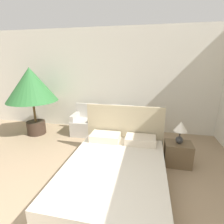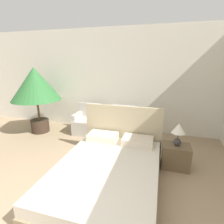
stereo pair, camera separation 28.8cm
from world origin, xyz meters
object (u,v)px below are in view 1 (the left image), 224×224
(armchair_near_window_right, at_px, (120,127))
(table_lamp, at_px, (180,129))
(armchair_near_window_left, at_px, (85,125))
(potted_palm, at_px, (31,87))
(nightstand, at_px, (178,154))
(bed, at_px, (116,170))
(side_table, at_px, (102,126))

(armchair_near_window_right, xyz_separation_m, table_lamp, (1.33, -1.12, 0.49))
(armchair_near_window_left, distance_m, armchair_near_window_right, 1.02)
(armchair_near_window_left, distance_m, potted_palm, 1.76)
(potted_palm, relative_size, nightstand, 3.63)
(bed, distance_m, armchair_near_window_left, 2.29)
(armchair_near_window_left, bearing_deg, table_lamp, -27.28)
(table_lamp, bearing_deg, side_table, 148.89)
(table_lamp, bearing_deg, potted_palm, 167.41)
(potted_palm, height_order, table_lamp, potted_palm)
(armchair_near_window_left, height_order, nightstand, armchair_near_window_left)
(bed, relative_size, armchair_near_window_left, 2.71)
(armchair_near_window_right, bearing_deg, bed, -81.27)
(table_lamp, bearing_deg, armchair_near_window_left, 154.54)
(potted_palm, xyz_separation_m, nightstand, (3.71, -0.83, -1.10))
(side_table, bearing_deg, bed, -68.74)
(armchair_near_window_right, bearing_deg, table_lamp, -38.25)
(side_table, bearing_deg, table_lamp, -31.11)
(armchair_near_window_left, bearing_deg, nightstand, -27.20)
(side_table, bearing_deg, armchair_near_window_left, 179.14)
(nightstand, relative_size, side_table, 1.00)
(armchair_near_window_right, xyz_separation_m, nightstand, (1.34, -1.12, -0.03))
(table_lamp, bearing_deg, armchair_near_window_right, 139.99)
(bed, bearing_deg, table_lamp, 35.99)
(nightstand, height_order, side_table, side_table)
(side_table, bearing_deg, nightstand, -31.00)
(bed, height_order, table_lamp, bed)
(armchair_near_window_right, relative_size, side_table, 1.63)
(armchair_near_window_left, bearing_deg, side_table, -2.68)
(armchair_near_window_left, height_order, potted_palm, potted_palm)
(armchair_near_window_left, distance_m, table_lamp, 2.65)
(potted_palm, distance_m, nightstand, 3.96)
(bed, height_order, side_table, bed)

